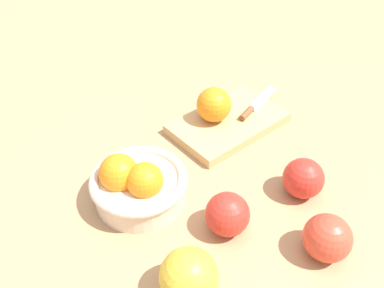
{
  "coord_description": "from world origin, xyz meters",
  "views": [
    {
      "loc": [
        -0.45,
        -0.25,
        0.52
      ],
      "look_at": [
        0.01,
        0.09,
        0.04
      ],
      "focal_mm": 36.85,
      "sensor_mm": 36.0,
      "label": 1
    }
  ],
  "objects_px": {
    "apple_front_left": "(189,277)",
    "cutting_board": "(229,123)",
    "knife": "(254,107)",
    "apple_front_left_2": "(327,238)",
    "apple_front_right": "(303,178)",
    "bowl": "(137,184)",
    "orange_on_board": "(214,105)",
    "apple_front_left_3": "(227,214)"
  },
  "relations": [
    {
      "from": "apple_front_left",
      "to": "cutting_board",
      "type": "bearing_deg",
      "value": 23.69
    },
    {
      "from": "knife",
      "to": "apple_front_left_2",
      "type": "distance_m",
      "value": 0.36
    },
    {
      "from": "knife",
      "to": "apple_front_left",
      "type": "relative_size",
      "value": 1.91
    },
    {
      "from": "knife",
      "to": "apple_front_right",
      "type": "height_order",
      "value": "apple_front_right"
    },
    {
      "from": "cutting_board",
      "to": "apple_front_left",
      "type": "relative_size",
      "value": 2.97
    },
    {
      "from": "apple_front_left",
      "to": "apple_front_right",
      "type": "distance_m",
      "value": 0.27
    },
    {
      "from": "bowl",
      "to": "apple_front_left",
      "type": "relative_size",
      "value": 2.04
    },
    {
      "from": "orange_on_board",
      "to": "apple_front_left_3",
      "type": "distance_m",
      "value": 0.27
    },
    {
      "from": "knife",
      "to": "apple_front_left_2",
      "type": "relative_size",
      "value": 2.13
    },
    {
      "from": "cutting_board",
      "to": "apple_front_left",
      "type": "distance_m",
      "value": 0.39
    },
    {
      "from": "apple_front_left_3",
      "to": "orange_on_board",
      "type": "bearing_deg",
      "value": 38.04
    },
    {
      "from": "cutting_board",
      "to": "apple_front_right",
      "type": "height_order",
      "value": "apple_front_right"
    },
    {
      "from": "knife",
      "to": "apple_front_right",
      "type": "distance_m",
      "value": 0.24
    },
    {
      "from": "cutting_board",
      "to": "apple_front_right",
      "type": "bearing_deg",
      "value": -113.45
    },
    {
      "from": "cutting_board",
      "to": "apple_front_left_3",
      "type": "xyz_separation_m",
      "value": [
        -0.23,
        -0.14,
        0.03
      ]
    },
    {
      "from": "bowl",
      "to": "orange_on_board",
      "type": "bearing_deg",
      "value": 2.22
    },
    {
      "from": "cutting_board",
      "to": "apple_front_left_2",
      "type": "height_order",
      "value": "apple_front_left_2"
    },
    {
      "from": "bowl",
      "to": "cutting_board",
      "type": "distance_m",
      "value": 0.27
    },
    {
      "from": "orange_on_board",
      "to": "bowl",
      "type": "bearing_deg",
      "value": -177.78
    },
    {
      "from": "apple_front_left_2",
      "to": "apple_front_left",
      "type": "bearing_deg",
      "value": 143.9
    },
    {
      "from": "knife",
      "to": "apple_front_left",
      "type": "xyz_separation_m",
      "value": [
        -0.42,
        -0.13,
        0.01
      ]
    },
    {
      "from": "apple_front_left",
      "to": "bowl",
      "type": "bearing_deg",
      "value": 62.4
    },
    {
      "from": "knife",
      "to": "apple_front_right",
      "type": "relative_size",
      "value": 2.18
    },
    {
      "from": "orange_on_board",
      "to": "knife",
      "type": "bearing_deg",
      "value": -31.16
    },
    {
      "from": "knife",
      "to": "apple_front_left",
      "type": "distance_m",
      "value": 0.44
    },
    {
      "from": "apple_front_left_2",
      "to": "apple_front_right",
      "type": "distance_m",
      "value": 0.13
    },
    {
      "from": "apple_front_left",
      "to": "apple_front_right",
      "type": "height_order",
      "value": "apple_front_left"
    },
    {
      "from": "apple_front_right",
      "to": "orange_on_board",
      "type": "bearing_deg",
      "value": 73.27
    },
    {
      "from": "orange_on_board",
      "to": "cutting_board",
      "type": "bearing_deg",
      "value": -54.5
    },
    {
      "from": "orange_on_board",
      "to": "apple_front_right",
      "type": "xyz_separation_m",
      "value": [
        -0.07,
        -0.23,
        -0.02
      ]
    },
    {
      "from": "apple_front_left_2",
      "to": "apple_front_right",
      "type": "relative_size",
      "value": 1.02
    },
    {
      "from": "apple_front_left",
      "to": "apple_front_right",
      "type": "xyz_separation_m",
      "value": [
        0.27,
        -0.05,
        -0.0
      ]
    },
    {
      "from": "cutting_board",
      "to": "apple_front_left_2",
      "type": "relative_size",
      "value": 3.31
    },
    {
      "from": "apple_front_left",
      "to": "apple_front_left_3",
      "type": "bearing_deg",
      "value": 7.71
    },
    {
      "from": "cutting_board",
      "to": "knife",
      "type": "distance_m",
      "value": 0.07
    },
    {
      "from": "bowl",
      "to": "apple_front_left_3",
      "type": "height_order",
      "value": "bowl"
    },
    {
      "from": "apple_front_left_3",
      "to": "apple_front_left",
      "type": "bearing_deg",
      "value": -172.29
    },
    {
      "from": "apple_front_left_3",
      "to": "apple_front_right",
      "type": "xyz_separation_m",
      "value": [
        0.14,
        -0.06,
        -0.0
      ]
    },
    {
      "from": "apple_front_left_2",
      "to": "apple_front_right",
      "type": "bearing_deg",
      "value": 39.67
    },
    {
      "from": "apple_front_left_3",
      "to": "apple_front_right",
      "type": "height_order",
      "value": "same"
    },
    {
      "from": "cutting_board",
      "to": "apple_front_left",
      "type": "bearing_deg",
      "value": -156.31
    },
    {
      "from": "apple_front_left",
      "to": "apple_front_right",
      "type": "bearing_deg",
      "value": -9.87
    }
  ]
}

